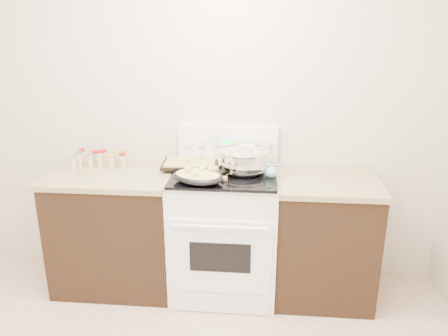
# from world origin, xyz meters

# --- Properties ---
(room_shell) EXTENTS (4.10, 3.60, 2.75)m
(room_shell) POSITION_xyz_m (0.00, 0.00, 1.70)
(room_shell) COLOR beige
(room_shell) RESTS_ON ground
(counter_left) EXTENTS (0.93, 0.67, 0.92)m
(counter_left) POSITION_xyz_m (-0.48, 1.43, 0.46)
(counter_left) COLOR black
(counter_left) RESTS_ON ground
(counter_right) EXTENTS (0.73, 0.67, 0.92)m
(counter_right) POSITION_xyz_m (1.08, 1.43, 0.46)
(counter_right) COLOR black
(counter_right) RESTS_ON ground
(kitchen_range) EXTENTS (0.78, 0.73, 1.22)m
(kitchen_range) POSITION_xyz_m (0.35, 1.42, 0.49)
(kitchen_range) COLOR white
(kitchen_range) RESTS_ON ground
(mixing_bowl) EXTENTS (0.48, 0.48, 0.22)m
(mixing_bowl) POSITION_xyz_m (0.48, 1.46, 1.03)
(mixing_bowl) COLOR silver
(mixing_bowl) RESTS_ON kitchen_range
(roasting_pan) EXTENTS (0.42, 0.35, 0.11)m
(roasting_pan) POSITION_xyz_m (0.19, 1.22, 0.99)
(roasting_pan) COLOR black
(roasting_pan) RESTS_ON kitchen_range
(baking_sheet) EXTENTS (0.43, 0.32, 0.06)m
(baking_sheet) POSITION_xyz_m (0.07, 1.58, 0.96)
(baking_sheet) COLOR black
(baking_sheet) RESTS_ON kitchen_range
(wooden_spoon) EXTENTS (0.05, 0.26, 0.04)m
(wooden_spoon) POSITION_xyz_m (0.36, 1.31, 0.95)
(wooden_spoon) COLOR #9C7747
(wooden_spoon) RESTS_ON kitchen_range
(blue_ladle) EXTENTS (0.25, 0.21, 0.11)m
(blue_ladle) POSITION_xyz_m (0.69, 1.39, 0.98)
(blue_ladle) COLOR #7EB2BC
(blue_ladle) RESTS_ON kitchen_range
(spice_jars) EXTENTS (0.40, 0.22, 0.13)m
(spice_jars) POSITION_xyz_m (-0.62, 1.57, 0.98)
(spice_jars) COLOR #BFB28C
(spice_jars) RESTS_ON counter_left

